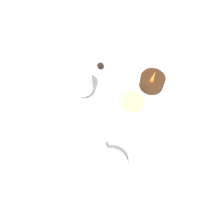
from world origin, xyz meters
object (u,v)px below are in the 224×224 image
Objects in this scene: wine_glass at (81,83)px; dessert_cake at (152,81)px; fork at (126,57)px; dinner_plate at (144,94)px; coffee_cup at (110,169)px.

wine_glass is 1.33× the size of dessert_cake.
wine_glass reaches higher than fork.
coffee_cup reaches higher than dinner_plate.
dessert_cake is (0.02, -0.03, 0.03)m from dinner_plate.
dessert_cake is at bearing -164.16° from fork.
fork is at bearing 3.43° from dinner_plate.
dessert_cake is (-0.15, -0.04, 0.03)m from fork.
dessert_cake is (-0.03, -0.23, -0.03)m from wine_glass.
coffee_cup is 0.27m from wine_glass.
dinner_plate is 2.88× the size of dessert_cake.
dinner_plate is at bearing -37.25° from coffee_cup.
dinner_plate is at bearing -176.57° from fork.
fork is at bearing -21.67° from coffee_cup.
coffee_cup is 1.10× the size of wine_glass.
coffee_cup is 0.43m from fork.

